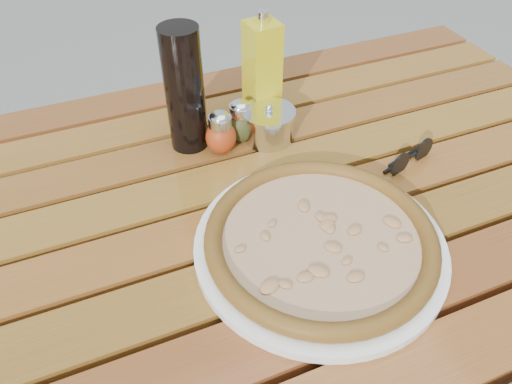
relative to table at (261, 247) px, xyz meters
name	(u,v)px	position (x,y,z in m)	size (l,w,h in m)	color
table	(261,247)	(0.00, 0.00, 0.00)	(1.40, 0.90, 0.75)	#3C1C0D
plate	(320,246)	(0.05, -0.10, 0.08)	(0.36, 0.36, 0.01)	white
pizza	(321,238)	(0.05, -0.10, 0.10)	(0.45, 0.45, 0.03)	beige
pepper_shaker	(221,133)	(0.00, 0.17, 0.11)	(0.07, 0.07, 0.08)	#B13C14
oregano_shaker	(241,121)	(0.04, 0.19, 0.11)	(0.06, 0.06, 0.08)	#3E421A
dark_bottle	(184,90)	(-0.05, 0.22, 0.19)	(0.07, 0.07, 0.22)	black
soda_can	(187,100)	(-0.03, 0.27, 0.13)	(0.08, 0.08, 0.12)	silver
olive_oil_cruet	(262,72)	(0.11, 0.24, 0.17)	(0.06, 0.06, 0.21)	gold
parmesan_tin	(269,124)	(0.09, 0.18, 0.11)	(0.12, 0.12, 0.07)	silver
sunglasses	(411,157)	(0.28, 0.01, 0.09)	(0.11, 0.05, 0.04)	black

